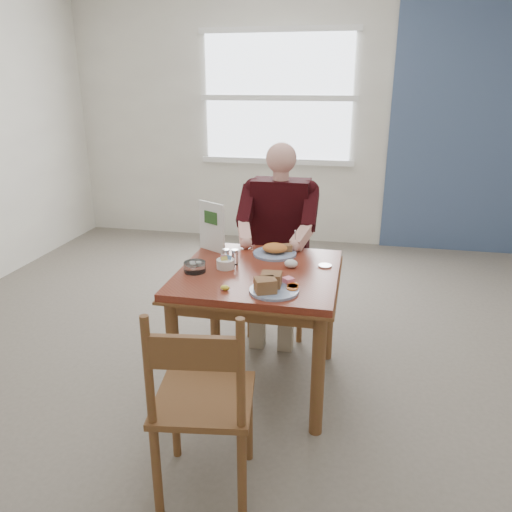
% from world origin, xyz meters
% --- Properties ---
extents(floor, '(6.00, 6.00, 0.00)m').
position_xyz_m(floor, '(0.00, 0.00, 0.00)').
color(floor, '#655C52').
rests_on(floor, ground).
extents(wall_back, '(5.50, 0.00, 5.50)m').
position_xyz_m(wall_back, '(0.00, 3.00, 1.40)').
color(wall_back, silver).
rests_on(wall_back, ground).
extents(accent_panel, '(1.60, 0.02, 2.80)m').
position_xyz_m(accent_panel, '(1.60, 2.98, 1.40)').
color(accent_panel, '#415579').
rests_on(accent_panel, ground).
extents(lemon_wedge, '(0.06, 0.05, 0.03)m').
position_xyz_m(lemon_wedge, '(-0.11, -0.32, 0.76)').
color(lemon_wedge, yellow).
rests_on(lemon_wedge, table).
extents(napkin, '(0.08, 0.07, 0.05)m').
position_xyz_m(napkin, '(0.17, 0.08, 0.77)').
color(napkin, white).
rests_on(napkin, table).
extents(metal_dish, '(0.09, 0.09, 0.01)m').
position_xyz_m(metal_dish, '(0.37, 0.14, 0.75)').
color(metal_dish, silver).
rests_on(metal_dish, table).
extents(window, '(1.72, 0.04, 1.42)m').
position_xyz_m(window, '(-0.40, 2.97, 1.60)').
color(window, white).
rests_on(window, wall_back).
extents(table, '(0.92, 0.92, 0.75)m').
position_xyz_m(table, '(0.00, 0.00, 0.64)').
color(table, maroon).
rests_on(table, ground).
extents(chair_far, '(0.42, 0.42, 0.95)m').
position_xyz_m(chair_far, '(0.00, 0.80, 0.48)').
color(chair_far, brown).
rests_on(chair_far, ground).
extents(chair_near, '(0.48, 0.48, 0.95)m').
position_xyz_m(chair_near, '(-0.06, -0.90, 0.48)').
color(chair_near, brown).
rests_on(chair_near, ground).
extents(diner, '(0.53, 0.56, 1.39)m').
position_xyz_m(diner, '(0.00, 0.71, 0.81)').
color(diner, gray).
rests_on(diner, chair_far).
extents(near_plate, '(0.32, 0.32, 0.09)m').
position_xyz_m(near_plate, '(0.13, -0.28, 0.78)').
color(near_plate, white).
rests_on(near_plate, table).
extents(far_plate, '(0.35, 0.35, 0.07)m').
position_xyz_m(far_plate, '(0.05, 0.29, 0.78)').
color(far_plate, white).
rests_on(far_plate, table).
extents(caddy, '(0.11, 0.11, 0.08)m').
position_xyz_m(caddy, '(-0.19, -0.01, 0.78)').
color(caddy, white).
rests_on(caddy, table).
extents(shakers, '(0.10, 0.05, 0.09)m').
position_xyz_m(shakers, '(-0.18, 0.06, 0.80)').
color(shakers, white).
rests_on(shakers, table).
extents(creamer, '(0.15, 0.15, 0.06)m').
position_xyz_m(creamer, '(-0.35, -0.10, 0.78)').
color(creamer, white).
rests_on(creamer, table).
extents(menu, '(0.19, 0.12, 0.31)m').
position_xyz_m(menu, '(-0.36, 0.28, 0.91)').
color(menu, white).
rests_on(menu, table).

